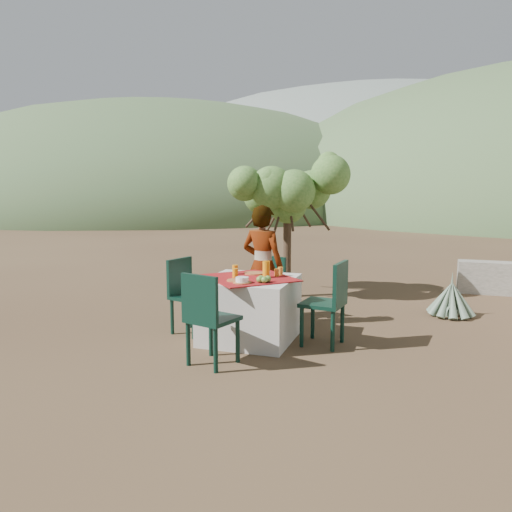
% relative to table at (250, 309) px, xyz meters
% --- Properties ---
extents(ground, '(160.00, 160.00, 0.00)m').
position_rel_table_xyz_m(ground, '(0.24, 0.35, -0.38)').
color(ground, '#3D2A1C').
rests_on(ground, ground).
extents(table, '(1.30, 1.30, 0.76)m').
position_rel_table_xyz_m(table, '(0.00, 0.00, 0.00)').
color(table, silver).
rests_on(table, ground).
extents(chair_far, '(0.52, 0.52, 0.87)m').
position_rel_table_xyz_m(chair_far, '(-0.06, 0.96, 0.10)').
color(chair_far, black).
rests_on(chair_far, ground).
extents(chair_near, '(0.56, 0.56, 0.97)m').
position_rel_table_xyz_m(chair_near, '(-0.11, -0.98, 0.16)').
color(chair_near, black).
rests_on(chair_near, ground).
extents(chair_left, '(0.53, 0.53, 0.94)m').
position_rel_table_xyz_m(chair_left, '(-0.86, 0.04, 0.14)').
color(chair_left, black).
rests_on(chair_left, ground).
extents(chair_right, '(0.51, 0.51, 0.99)m').
position_rel_table_xyz_m(chair_right, '(0.95, 0.07, 0.17)').
color(chair_right, black).
rests_on(chair_right, ground).
extents(person, '(0.65, 0.49, 1.59)m').
position_rel_table_xyz_m(person, '(-0.04, 0.64, 0.42)').
color(person, '#8C6651').
rests_on(person, ground).
extents(shrub_tree, '(1.74, 1.71, 2.05)m').
position_rel_table_xyz_m(shrub_tree, '(-0.12, 2.46, 1.24)').
color(shrub_tree, '#413020').
rests_on(shrub_tree, ground).
extents(agave, '(0.66, 0.67, 0.71)m').
position_rel_table_xyz_m(agave, '(2.35, 1.95, -0.14)').
color(agave, slate).
rests_on(agave, ground).
extents(hill_near_left, '(40.00, 40.00, 16.00)m').
position_rel_table_xyz_m(hill_near_left, '(-17.76, 30.35, -0.38)').
color(hill_near_left, '#3F5630').
rests_on(hill_near_left, ground).
extents(hill_far_center, '(60.00, 60.00, 24.00)m').
position_rel_table_xyz_m(hill_far_center, '(-3.76, 52.35, -0.38)').
color(hill_far_center, slate).
rests_on(hill_far_center, ground).
extents(plate_far, '(0.25, 0.25, 0.01)m').
position_rel_table_xyz_m(plate_far, '(-0.03, 0.25, 0.39)').
color(plate_far, '#945D27').
rests_on(plate_far, table).
extents(plate_near, '(0.20, 0.20, 0.01)m').
position_rel_table_xyz_m(plate_near, '(-0.08, -0.27, 0.39)').
color(plate_near, '#945D27').
rests_on(plate_near, table).
extents(glass_far, '(0.07, 0.07, 0.12)m').
position_rel_table_xyz_m(glass_far, '(-0.24, 0.14, 0.44)').
color(glass_far, orange).
rests_on(glass_far, table).
extents(glass_near, '(0.07, 0.07, 0.11)m').
position_rel_table_xyz_m(glass_near, '(-0.16, -0.07, 0.44)').
color(glass_near, orange).
rests_on(glass_near, table).
extents(juice_pitcher, '(0.09, 0.09, 0.20)m').
position_rel_table_xyz_m(juice_pitcher, '(0.19, 0.06, 0.48)').
color(juice_pitcher, orange).
rests_on(juice_pitcher, table).
extents(bowl_plate, '(0.21, 0.21, 0.01)m').
position_rel_table_xyz_m(bowl_plate, '(0.03, -0.35, 0.39)').
color(bowl_plate, '#945D27').
rests_on(bowl_plate, table).
extents(white_bowl, '(0.15, 0.15, 0.05)m').
position_rel_table_xyz_m(white_bowl, '(0.03, -0.35, 0.42)').
color(white_bowl, white).
rests_on(white_bowl, bowl_plate).
extents(jar_left, '(0.06, 0.06, 0.09)m').
position_rel_table_xyz_m(jar_left, '(0.28, 0.17, 0.43)').
color(jar_left, orange).
rests_on(jar_left, table).
extents(jar_right, '(0.06, 0.06, 0.10)m').
position_rel_table_xyz_m(jar_right, '(0.30, 0.26, 0.43)').
color(jar_right, orange).
rests_on(jar_right, table).
extents(napkin_holder, '(0.07, 0.04, 0.08)m').
position_rel_table_xyz_m(napkin_holder, '(0.20, 0.06, 0.42)').
color(napkin_holder, white).
rests_on(napkin_holder, table).
extents(fruit_cluster, '(0.15, 0.14, 0.08)m').
position_rel_table_xyz_m(fruit_cluster, '(0.25, -0.25, 0.42)').
color(fruit_cluster, '#5E8E33').
rests_on(fruit_cluster, table).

